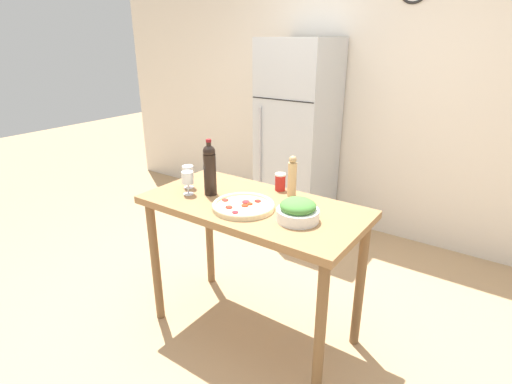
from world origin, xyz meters
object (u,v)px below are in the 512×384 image
Objects in this scene: salt_canister at (280,182)px; wine_glass_far at (188,173)px; pepper_mill at (292,177)px; wine_glass_near at (188,179)px; wine_bottle at (210,169)px; homemade_pizza at (243,206)px; salad_bowl at (298,211)px; refrigerator at (298,138)px.

wine_glass_far is at bearing -149.59° from salt_canister.
pepper_mill reaches higher than salt_canister.
salt_canister is at bearing 41.86° from wine_glass_near.
homemade_pizza is at bearing -11.52° from wine_bottle.
pepper_mill is (0.61, 0.26, 0.02)m from wine_glass_far.
wine_glass_far reaches higher than salad_bowl.
wine_glass_far is at bearing -86.85° from refrigerator.
pepper_mill is at bearing -62.04° from refrigerator.
salad_bowl is at bearing 4.30° from wine_glass_near.
salt_canister is (-0.31, 0.33, -0.00)m from salad_bowl.
wine_glass_far is at bearing 177.85° from wine_bottle.
wine_glass_far is 0.41× the size of homemade_pizza.
wine_bottle is at bearing -2.15° from wine_glass_far.
refrigerator is 1.49m from pepper_mill.
wine_glass_near is 0.57m from salt_canister.
salt_canister is at bearing 159.60° from pepper_mill.
homemade_pizza is (0.48, -0.07, -0.08)m from wine_glass_far.
refrigerator is at bearing 119.36° from salad_bowl.
wine_glass_near is (-0.11, -0.08, -0.06)m from wine_bottle.
refrigerator is 12.41× the size of wine_glass_far.
refrigerator reaches higher than wine_glass_near.
salad_bowl is (0.20, -0.29, -0.07)m from pepper_mill.
salad_bowl is 0.64× the size of homemade_pizza.
salad_bowl is at bearing -46.50° from salt_canister.
pepper_mill is 0.36m from salad_bowl.
pepper_mill reaches higher than wine_glass_far.
wine_glass_far reaches higher than homemade_pizza.
refrigerator is 1.66m from wine_glass_near.
wine_glass_near is at bearing -84.29° from refrigerator.
wine_bottle is 1.37× the size of pepper_mill.
homemade_pizza is at bearing 2.57° from wine_glass_near.
wine_bottle is at bearing -147.84° from pepper_mill.
pepper_mill reaches higher than salad_bowl.
refrigerator is at bearing 93.15° from wine_glass_far.
wine_bottle is 0.20m from wine_glass_far.
wine_glass_near is (0.17, -1.65, 0.10)m from refrigerator.
wine_glass_near and wine_glass_far have the same top height.
refrigerator reaches higher than pepper_mill.
salad_bowl is at bearing -60.64° from refrigerator.
wine_bottle reaches higher than pepper_mill.
salad_bowl is (0.90, -1.60, 0.06)m from refrigerator.
homemade_pizza is at bearing -70.77° from refrigerator.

